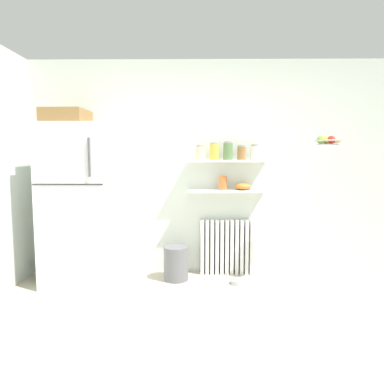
% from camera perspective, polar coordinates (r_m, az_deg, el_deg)
% --- Properties ---
extents(ground_plane, '(7.04, 7.04, 0.00)m').
position_cam_1_polar(ground_plane, '(3.13, 4.09, -21.73)').
color(ground_plane, '#B2A893').
extents(back_wall, '(7.04, 0.10, 2.60)m').
position_cam_1_polar(back_wall, '(4.32, 2.98, 3.92)').
color(back_wall, silver).
rests_on(back_wall, ground_plane).
extents(refrigerator, '(0.75, 0.73, 1.96)m').
position_cam_1_polar(refrigerator, '(4.17, -18.05, -1.44)').
color(refrigerator, silver).
rests_on(refrigerator, ground_plane).
extents(radiator, '(0.65, 0.12, 0.67)m').
position_cam_1_polar(radiator, '(4.35, 5.72, -8.97)').
color(radiator, white).
rests_on(radiator, ground_plane).
extents(wall_shelf_lower, '(0.95, 0.22, 0.02)m').
position_cam_1_polar(wall_shelf_lower, '(4.20, 5.85, 0.19)').
color(wall_shelf_lower, white).
extents(wall_shelf_upper, '(0.95, 0.22, 0.02)m').
position_cam_1_polar(wall_shelf_upper, '(4.17, 5.91, 5.09)').
color(wall_shelf_upper, white).
extents(storage_jar_0, '(0.11, 0.11, 0.18)m').
position_cam_1_polar(storage_jar_0, '(4.16, 1.44, 6.49)').
color(storage_jar_0, beige).
rests_on(storage_jar_0, wall_shelf_upper).
extents(storage_jar_1, '(0.11, 0.11, 0.20)m').
position_cam_1_polar(storage_jar_1, '(4.16, 3.69, 6.67)').
color(storage_jar_1, yellow).
rests_on(storage_jar_1, wall_shelf_upper).
extents(storage_jar_2, '(0.11, 0.11, 0.22)m').
position_cam_1_polar(storage_jar_2, '(4.17, 5.92, 6.74)').
color(storage_jar_2, '#5B7F4C').
rests_on(storage_jar_2, wall_shelf_upper).
extents(storage_jar_3, '(0.10, 0.10, 0.18)m').
position_cam_1_polar(storage_jar_3, '(4.19, 8.14, 6.42)').
color(storage_jar_3, olive).
rests_on(storage_jar_3, wall_shelf_upper).
extents(storage_jar_4, '(0.11, 0.11, 0.18)m').
position_cam_1_polar(storage_jar_4, '(4.22, 10.34, 6.43)').
color(storage_jar_4, silver).
rests_on(storage_jar_4, wall_shelf_upper).
extents(vase, '(0.10, 0.10, 0.17)m').
position_cam_1_polar(vase, '(4.18, 5.07, 1.50)').
color(vase, '#CC7033').
rests_on(vase, wall_shelf_lower).
extents(shelf_bowl, '(0.19, 0.19, 0.08)m').
position_cam_1_polar(shelf_bowl, '(4.21, 8.33, 0.92)').
color(shelf_bowl, orange).
rests_on(shelf_bowl, wall_shelf_lower).
extents(trash_bin, '(0.29, 0.29, 0.40)m').
position_cam_1_polar(trash_bin, '(4.16, -2.66, -11.59)').
color(trash_bin, slate).
rests_on(trash_bin, ground_plane).
extents(pet_food_bowl, '(0.16, 0.16, 0.05)m').
position_cam_1_polar(pet_food_bowl, '(4.11, 7.54, -14.42)').
color(pet_food_bowl, '#B7B7BC').
rests_on(pet_food_bowl, ground_plane).
extents(hanging_fruit_basket, '(0.28, 0.28, 0.10)m').
position_cam_1_polar(hanging_fruit_basket, '(3.97, 21.37, 7.84)').
color(hanging_fruit_basket, '#B2B2B7').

